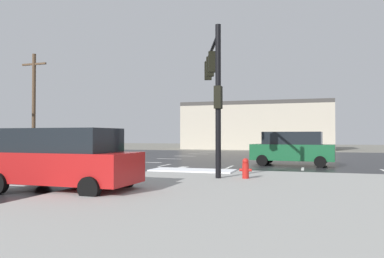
{
  "coord_description": "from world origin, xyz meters",
  "views": [
    {
      "loc": [
        10.22,
        -20.84,
        1.82
      ],
      "look_at": [
        1.18,
        8.17,
        2.37
      ],
      "focal_mm": 34.53,
      "sensor_mm": 36.0,
      "label": 1
    }
  ],
  "objects_px": {
    "sedan_blue": "(91,151)",
    "sedan_white": "(17,154)",
    "suv_red": "(63,159)",
    "fire_hydrant": "(246,168)",
    "utility_pole_far": "(34,104)",
    "suv_green": "(292,148)",
    "traffic_signal_mast": "(214,79)"
  },
  "relations": [
    {
      "from": "sedan_blue",
      "to": "sedan_white",
      "type": "distance_m",
      "value": 4.52
    },
    {
      "from": "sedan_blue",
      "to": "suv_red",
      "type": "relative_size",
      "value": 0.93
    },
    {
      "from": "fire_hydrant",
      "to": "utility_pole_far",
      "type": "height_order",
      "value": "utility_pole_far"
    },
    {
      "from": "suv_red",
      "to": "sedan_white",
      "type": "relative_size",
      "value": 1.06
    },
    {
      "from": "sedan_white",
      "to": "suv_red",
      "type": "bearing_deg",
      "value": -42.33
    },
    {
      "from": "sedan_white",
      "to": "sedan_blue",
      "type": "bearing_deg",
      "value": 61.99
    },
    {
      "from": "suv_red",
      "to": "sedan_white",
      "type": "xyz_separation_m",
      "value": [
        -7.39,
        6.02,
        -0.24
      ]
    },
    {
      "from": "suv_green",
      "to": "suv_red",
      "type": "distance_m",
      "value": 14.56
    },
    {
      "from": "utility_pole_far",
      "to": "sedan_white",
      "type": "bearing_deg",
      "value": -54.33
    },
    {
      "from": "suv_red",
      "to": "fire_hydrant",
      "type": "bearing_deg",
      "value": -137.44
    },
    {
      "from": "sedan_blue",
      "to": "sedan_white",
      "type": "height_order",
      "value": "same"
    },
    {
      "from": "traffic_signal_mast",
      "to": "suv_green",
      "type": "height_order",
      "value": "traffic_signal_mast"
    },
    {
      "from": "sedan_blue",
      "to": "sedan_white",
      "type": "xyz_separation_m",
      "value": [
        -1.9,
        -4.1,
        0.0
      ]
    },
    {
      "from": "suv_red",
      "to": "suv_green",
      "type": "bearing_deg",
      "value": -115.51
    },
    {
      "from": "suv_green",
      "to": "traffic_signal_mast",
      "type": "bearing_deg",
      "value": 71.46
    },
    {
      "from": "sedan_blue",
      "to": "sedan_white",
      "type": "bearing_deg",
      "value": -24.4
    },
    {
      "from": "sedan_blue",
      "to": "utility_pole_far",
      "type": "height_order",
      "value": "utility_pole_far"
    },
    {
      "from": "suv_green",
      "to": "sedan_blue",
      "type": "height_order",
      "value": "suv_green"
    },
    {
      "from": "traffic_signal_mast",
      "to": "suv_green",
      "type": "relative_size",
      "value": 1.23
    },
    {
      "from": "traffic_signal_mast",
      "to": "fire_hydrant",
      "type": "distance_m",
      "value": 4.37
    },
    {
      "from": "fire_hydrant",
      "to": "suv_red",
      "type": "relative_size",
      "value": 0.16
    },
    {
      "from": "traffic_signal_mast",
      "to": "sedan_blue",
      "type": "xyz_separation_m",
      "value": [
        -8.96,
        4.25,
        -3.5
      ]
    },
    {
      "from": "traffic_signal_mast",
      "to": "fire_hydrant",
      "type": "bearing_deg",
      "value": -150.43
    },
    {
      "from": "sedan_white",
      "to": "fire_hydrant",
      "type": "bearing_deg",
      "value": -10.2
    },
    {
      "from": "suv_green",
      "to": "utility_pole_far",
      "type": "distance_m",
      "value": 19.81
    },
    {
      "from": "traffic_signal_mast",
      "to": "suv_red",
      "type": "height_order",
      "value": "traffic_signal_mast"
    },
    {
      "from": "traffic_signal_mast",
      "to": "sedan_blue",
      "type": "distance_m",
      "value": 10.52
    },
    {
      "from": "suv_red",
      "to": "traffic_signal_mast",
      "type": "bearing_deg",
      "value": -119.3
    },
    {
      "from": "fire_hydrant",
      "to": "sedan_blue",
      "type": "height_order",
      "value": "sedan_blue"
    },
    {
      "from": "suv_green",
      "to": "sedan_white",
      "type": "relative_size",
      "value": 1.08
    },
    {
      "from": "traffic_signal_mast",
      "to": "sedan_white",
      "type": "xyz_separation_m",
      "value": [
        -10.86,
        0.15,
        -3.5
      ]
    },
    {
      "from": "fire_hydrant",
      "to": "sedan_white",
      "type": "bearing_deg",
      "value": 172.93
    }
  ]
}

